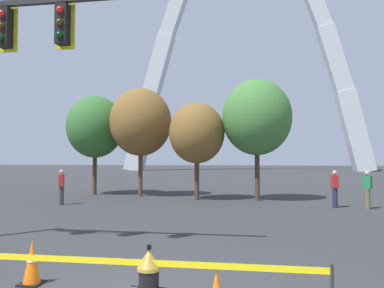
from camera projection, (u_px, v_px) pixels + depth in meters
The scene contains 11 objects.
fire_hydrant at pixel (149, 286), 4.86m from camera, with size 0.46×0.48×0.99m.
caution_tape_barrier at pixel (140, 278), 4.82m from camera, with size 4.66×0.04×0.85m.
traffic_cone_mid_sidewalk at pixel (32, 263), 6.37m from camera, with size 0.36×0.36×0.73m.
monument_arch at pixel (243, 54), 67.76m from camera, with size 43.08×3.02×48.07m.
tree_far_left at pixel (95, 127), 22.55m from camera, with size 3.31×3.31×5.80m.
tree_left_mid at pixel (141, 122), 21.57m from camera, with size 3.47×3.47×6.07m.
tree_center_left at pixel (197, 133), 19.64m from camera, with size 2.85×2.85×4.98m.
tree_center_right at pixel (257, 117), 19.33m from camera, with size 3.49×3.49×6.11m.
pedestrian_walking_left at pixel (367, 189), 15.89m from camera, with size 0.39×0.37×1.59m.
pedestrian_standing_center at pixel (61, 187), 17.39m from camera, with size 0.30×0.39×1.59m.
pedestrian_walking_right at pixel (335, 189), 16.34m from camera, with size 0.28×0.38×1.59m.
Camera 1 is at (1.90, -5.58, 2.08)m, focal length 35.86 mm.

